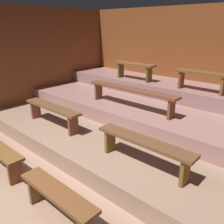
# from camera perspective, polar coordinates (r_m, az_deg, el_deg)

# --- Properties ---
(ground) EXTENTS (6.75, 5.86, 0.08)m
(ground) POSITION_cam_1_polar(r_m,az_deg,el_deg) (4.82, 1.39, -7.87)
(ground) COLOR #9C7760
(wall_back) EXTENTS (6.75, 0.06, 2.68)m
(wall_back) POSITION_cam_1_polar(r_m,az_deg,el_deg) (6.49, 16.77, 11.43)
(wall_back) COLOR brown
(wall_back) RESTS_ON ground
(wall_left) EXTENTS (0.06, 5.86, 2.68)m
(wall_left) POSITION_cam_1_polar(r_m,az_deg,el_deg) (6.68, -18.81, 11.44)
(wall_left) COLOR brown
(wall_left) RESTS_ON ground
(platform_lower) EXTENTS (5.95, 3.87, 0.30)m
(platform_lower) POSITION_cam_1_polar(r_m,az_deg,el_deg) (5.16, 5.75, -3.67)
(platform_lower) COLOR #95755F
(platform_lower) RESTS_ON ground
(platform_middle) EXTENTS (5.95, 2.55, 0.30)m
(platform_middle) POSITION_cam_1_polar(r_m,az_deg,el_deg) (5.57, 9.92, 1.22)
(platform_middle) COLOR #9C706A
(platform_middle) RESTS_ON platform_lower
(platform_upper) EXTENTS (5.95, 1.19, 0.30)m
(platform_upper) POSITION_cam_1_polar(r_m,az_deg,el_deg) (6.05, 13.60, 5.43)
(platform_upper) COLOR #926A68
(platform_upper) RESTS_ON platform_middle
(bench_floor_right) EXTENTS (1.20, 0.26, 0.42)m
(bench_floor_right) POSITION_cam_1_polar(r_m,az_deg,el_deg) (3.03, -12.90, -19.26)
(bench_floor_right) COLOR brown
(bench_floor_right) RESTS_ON ground
(bench_lower_left) EXTENTS (1.52, 0.26, 0.42)m
(bench_lower_left) POSITION_cam_1_polar(r_m,az_deg,el_deg) (4.88, -14.10, 0.46)
(bench_lower_left) COLOR brown
(bench_lower_left) RESTS_ON platform_lower
(bench_lower_right) EXTENTS (1.52, 0.26, 0.42)m
(bench_lower_right) POSITION_cam_1_polar(r_m,az_deg,el_deg) (3.40, 7.55, -7.86)
(bench_lower_right) COLOR brown
(bench_lower_right) RESTS_ON platform_lower
(bench_middle_center) EXTENTS (2.11, 0.26, 0.42)m
(bench_middle_center) POSITION_cam_1_polar(r_m,az_deg,el_deg) (4.89, 4.49, 4.89)
(bench_middle_center) COLOR brown
(bench_middle_center) RESTS_ON platform_middle
(bench_upper_left) EXTENTS (1.14, 0.26, 0.42)m
(bench_upper_left) POSITION_cam_1_polar(r_m,az_deg,el_deg) (6.17, 5.37, 10.63)
(bench_upper_left) COLOR brown
(bench_upper_left) RESTS_ON platform_upper
(bench_upper_right) EXTENTS (1.14, 0.26, 0.42)m
(bench_upper_right) POSITION_cam_1_polar(r_m,az_deg,el_deg) (5.33, 20.69, 7.95)
(bench_upper_right) COLOR brown
(bench_upper_right) RESTS_ON platform_upper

